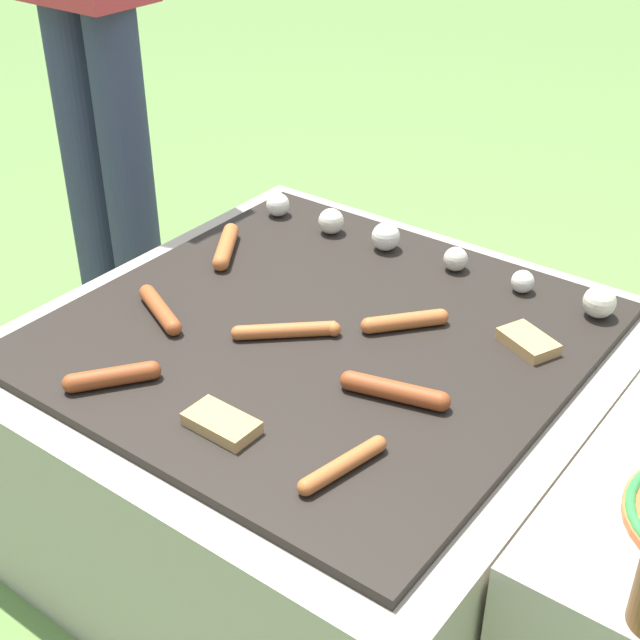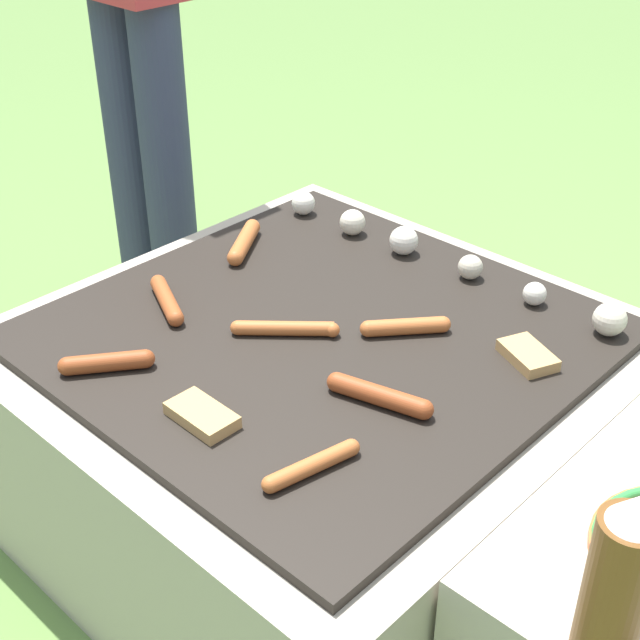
{
  "view_description": "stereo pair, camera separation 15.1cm",
  "coord_description": "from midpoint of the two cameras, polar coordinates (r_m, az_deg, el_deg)",
  "views": [
    {
      "loc": [
        0.77,
        -1.03,
        1.27
      ],
      "look_at": [
        0.0,
        0.0,
        0.47
      ],
      "focal_mm": 50.0,
      "sensor_mm": 36.0,
      "label": 1
    },
    {
      "loc": [
        0.89,
        -0.93,
        1.27
      ],
      "look_at": [
        0.0,
        0.0,
        0.47
      ],
      "focal_mm": 50.0,
      "sensor_mm": 36.0,
      "label": 2
    }
  ],
  "objects": [
    {
      "name": "mushroom_row",
      "position": [
        1.73,
        10.03,
        4.1
      ],
      "size": [
        0.76,
        0.07,
        0.06
      ],
      "color": "silver",
      "rests_on": "grill"
    },
    {
      "name": "bread_slice_right",
      "position": [
        1.32,
        -4.3,
        -6.22
      ],
      "size": [
        0.11,
        0.06,
        0.02
      ],
      "color": "tan",
      "rests_on": "grill"
    },
    {
      "name": "ground_plane",
      "position": [
        1.81,
        2.46,
        -12.8
      ],
      "size": [
        14.0,
        14.0,
        0.0
      ],
      "primitive_type": "plane",
      "color": "#608442"
    },
    {
      "name": "sausage_front_left",
      "position": [
        1.5,
        0.67,
        -0.63
      ],
      "size": [
        0.15,
        0.14,
        0.03
      ],
      "color": "#B7602D",
      "rests_on": "grill"
    },
    {
      "name": "bread_slice_center",
      "position": [
        1.5,
        16.01,
        -2.28
      ],
      "size": [
        0.11,
        0.09,
        0.02
      ],
      "color": "tan",
      "rests_on": "grill"
    },
    {
      "name": "condiment_bottle",
      "position": [
        1.02,
        22.77,
        -15.46
      ],
      "size": [
        0.07,
        0.07,
        0.23
      ],
      "color": "brown",
      "rests_on": "side_ledge"
    },
    {
      "name": "sausage_front_center",
      "position": [
        1.59,
        -7.13,
        1.2
      ],
      "size": [
        0.15,
        0.09,
        0.03
      ],
      "color": "#A34C23",
      "rests_on": "grill"
    },
    {
      "name": "sausage_front_right",
      "position": [
        1.35,
        7.03,
        -4.93
      ],
      "size": [
        0.17,
        0.07,
        0.03
      ],
      "color": "#93421E",
      "rests_on": "grill"
    },
    {
      "name": "sausage_back_left",
      "position": [
        1.44,
        -10.6,
        -2.79
      ],
      "size": [
        0.1,
        0.13,
        0.03
      ],
      "color": "#93421E",
      "rests_on": "grill"
    },
    {
      "name": "sausage_back_center",
      "position": [
        1.52,
        8.34,
        -0.51
      ],
      "size": [
        0.11,
        0.13,
        0.03
      ],
      "color": "#B7602D",
      "rests_on": "grill"
    },
    {
      "name": "sausage_back_right",
      "position": [
        1.78,
        -2.46,
        4.95
      ],
      "size": [
        0.11,
        0.15,
        0.03
      ],
      "color": "#B7602D",
      "rests_on": "grill"
    },
    {
      "name": "grill",
      "position": [
        1.66,
        2.63,
        -7.33
      ],
      "size": [
        0.95,
        0.95,
        0.45
      ],
      "color": "#A89E8C",
      "rests_on": "ground_plane"
    },
    {
      "name": "sausage_mid_right",
      "position": [
        1.23,
        3.05,
        -9.42
      ],
      "size": [
        0.05,
        0.16,
        0.02
      ],
      "color": "#B7602D",
      "rests_on": "grill"
    }
  ]
}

